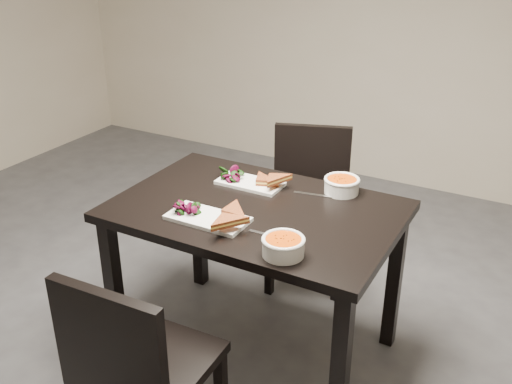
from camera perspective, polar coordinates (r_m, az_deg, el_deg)
ground at (r=2.89m, az=-9.41°, el=-15.39°), size 5.00×5.00×0.00m
table at (r=2.53m, az=-0.00°, el=-3.46°), size 1.20×0.80×0.75m
chair_near at (r=2.12m, az=-11.67°, el=-16.16°), size 0.43×0.43×0.85m
chair_far at (r=3.22m, az=5.22°, el=-0.33°), size 0.53×0.53×0.85m
plate_near at (r=2.38m, az=-4.72°, el=-2.58°), size 0.33×0.17×0.02m
sandwich_near at (r=2.35m, az=-3.22°, el=-2.03°), size 0.17×0.13×0.05m
salad_near at (r=2.42m, az=-6.74°, el=-1.39°), size 0.10×0.09×0.05m
soup_bowl_near at (r=2.12m, az=2.68°, el=-5.21°), size 0.16×0.16×0.07m
cutlery_near at (r=2.26m, az=1.39°, el=-4.26°), size 0.18×0.02×0.00m
plate_far at (r=2.69m, az=-0.58°, el=0.87°), size 0.30×0.15×0.02m
sandwich_far at (r=2.64m, az=0.49°, el=1.11°), size 0.18×0.16×0.05m
salad_far at (r=2.73m, az=-2.41°, el=1.83°), size 0.09×0.08×0.04m
soup_bowl_far at (r=2.63m, az=8.36°, el=0.75°), size 0.16×0.16×0.07m
cutlery_far at (r=2.60m, az=5.64°, el=-0.26°), size 0.18×0.05×0.00m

